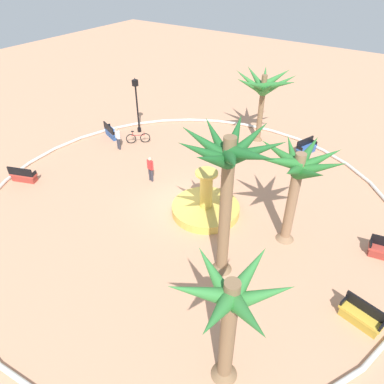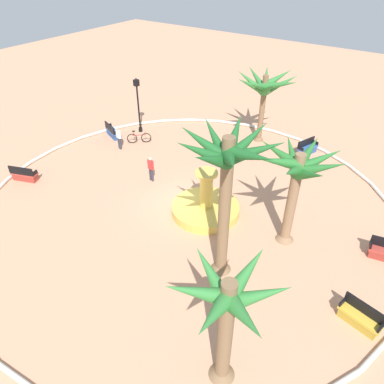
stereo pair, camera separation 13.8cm
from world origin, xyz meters
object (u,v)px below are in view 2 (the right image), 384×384
palm_tree_far_side (265,87)px  lamppost (138,101)px  palm_tree_by_curb (227,169)px  bench_north (360,318)px  bicycle_red_frame (139,138)px  person_cyclist_helmet (119,137)px  palm_tree_mid_plaza (298,173)px  person_pedestrian_stroll (228,173)px  person_cyclist_photo (151,168)px  fountain (206,207)px  bench_west (307,149)px  bench_southeast (113,132)px  bench_southwest (24,175)px  palm_tree_near_fountain (227,310)px

palm_tree_far_side → lamppost: bearing=-64.5°
palm_tree_by_curb → bench_north: (-0.61, 5.74, -4.85)m
bicycle_red_frame → person_cyclist_helmet: person_cyclist_helmet is taller
palm_tree_mid_plaza → person_pedestrian_stroll: 5.91m
palm_tree_by_curb → palm_tree_far_side: palm_tree_by_curb is taller
person_cyclist_photo → person_cyclist_helmet: bearing=-112.5°
palm_tree_mid_plaza → bench_north: (2.88, 4.17, -3.44)m
lamppost → fountain: bearing=59.9°
bench_west → bench_southeast: (5.72, -12.66, 0.00)m
bench_southwest → person_pedestrian_stroll: bearing=121.7°
palm_tree_near_fountain → person_cyclist_photo: palm_tree_near_fountain is taller
palm_tree_mid_plaza → lamppost: palm_tree_mid_plaza is taller
fountain → person_cyclist_photo: bearing=-99.8°
bench_west → lamppost: size_ratio=0.41×
bench_west → person_cyclist_photo: (8.61, -6.49, 0.56)m
palm_tree_near_fountain → bench_north: (-4.67, 3.23, -3.16)m
fountain → bench_southeast: 11.16m
palm_tree_near_fountain → palm_tree_far_side: palm_tree_far_side is taller
palm_tree_by_curb → lamppost: bearing=-124.8°
palm_tree_mid_plaza → palm_tree_far_side: palm_tree_mid_plaza is taller
palm_tree_near_fountain → bench_southwest: bearing=-102.3°
fountain → person_cyclist_photo: 4.49m
palm_tree_mid_plaza → person_pedestrian_stroll: bearing=-116.8°
person_cyclist_helmet → fountain: bearing=73.6°
person_cyclist_photo → palm_tree_by_curb: bearing=62.2°
palm_tree_by_curb → palm_tree_far_side: (-12.31, -4.20, -1.27)m
palm_tree_far_side → person_cyclist_helmet: (6.72, -7.36, -3.02)m
bicycle_red_frame → person_pedestrian_stroll: bearing=81.3°
palm_tree_far_side → bench_southeast: 11.30m
bench_southwest → person_cyclist_photo: bearing=124.7°
bicycle_red_frame → person_cyclist_photo: person_cyclist_photo is taller
bicycle_red_frame → person_pedestrian_stroll: size_ratio=0.79×
bench_north → palm_tree_by_curb: bearing=-84.0°
bench_north → person_cyclist_helmet: (-4.99, -17.29, 0.57)m
person_cyclist_photo → lamppost: bearing=-132.9°
palm_tree_mid_plaza → bench_north: 6.13m
fountain → lamppost: (-5.48, -9.47, 2.06)m
palm_tree_near_fountain → bench_west: palm_tree_near_fountain is taller
palm_tree_mid_plaza → bench_north: size_ratio=2.99×
palm_tree_by_curb → bench_southeast: palm_tree_by_curb is taller
palm_tree_by_curb → bench_southwest: bearing=-87.5°
fountain → person_cyclist_photo: (-0.76, -4.39, 0.56)m
palm_tree_mid_plaza → bench_southeast: (-3.17, -14.86, -3.44)m
fountain → palm_tree_near_fountain: size_ratio=0.74×
bench_southwest → lamppost: 9.39m
palm_tree_near_fountain → bicycle_red_frame: palm_tree_near_fountain is taller
bicycle_red_frame → person_cyclist_photo: 5.14m
palm_tree_near_fountain → palm_tree_by_curb: bearing=-148.3°
lamppost → bench_north: bearing=66.3°
palm_tree_mid_plaza → person_cyclist_helmet: 13.59m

